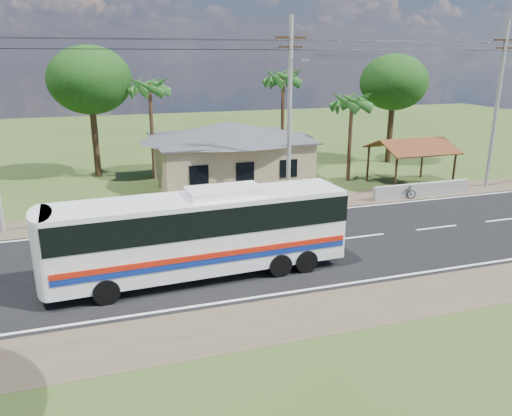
% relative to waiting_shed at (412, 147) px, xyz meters
% --- Properties ---
extents(ground, '(120.00, 120.00, 0.00)m').
position_rel_waiting_shed_xyz_m(ground, '(-13.00, -8.50, -2.73)').
color(ground, '#2F4719').
rests_on(ground, ground).
extents(road, '(120.00, 16.00, 0.03)m').
position_rel_waiting_shed_xyz_m(road, '(-13.00, -8.50, -2.72)').
color(road, black).
rests_on(road, ground).
extents(house, '(12.40, 10.00, 5.00)m').
position_rel_waiting_shed_xyz_m(house, '(-12.00, 4.50, -0.09)').
color(house, '#C5B483').
rests_on(house, ground).
extents(waiting_shed, '(5.20, 4.48, 3.35)m').
position_rel_waiting_shed_xyz_m(waiting_shed, '(0.00, 0.00, 0.00)').
color(waiting_shed, '#3C2915').
rests_on(waiting_shed, ground).
extents(concrete_barrier, '(7.00, 0.30, 0.90)m').
position_rel_waiting_shed_xyz_m(concrete_barrier, '(-1.00, -2.90, -2.28)').
color(concrete_barrier, '#9E9E99').
rests_on(concrete_barrier, ground).
extents(utility_poles, '(32.80, 2.22, 11.00)m').
position_rel_waiting_shed_xyz_m(utility_poles, '(-10.33, -2.01, 3.04)').
color(utility_poles, '#9E9E99').
rests_on(utility_poles, ground).
extents(palm_near, '(2.80, 2.80, 6.70)m').
position_rel_waiting_shed_xyz_m(palm_near, '(-3.50, 2.50, 2.98)').
color(palm_near, '#47301E').
rests_on(palm_near, ground).
extents(palm_mid, '(2.80, 2.80, 8.20)m').
position_rel_waiting_shed_xyz_m(palm_mid, '(-7.00, 7.00, 4.43)').
color(palm_mid, '#47301E').
rests_on(palm_mid, ground).
extents(palm_far, '(2.80, 2.80, 7.70)m').
position_rel_waiting_shed_xyz_m(palm_far, '(-17.00, 7.50, 3.95)').
color(palm_far, '#47301E').
rests_on(palm_far, ground).
extents(tree_behind_house, '(6.00, 6.00, 9.61)m').
position_rel_waiting_shed_xyz_m(tree_behind_house, '(-21.00, 9.50, 4.39)').
color(tree_behind_house, '#47301E').
rests_on(tree_behind_house, ground).
extents(tree_behind_shed, '(5.60, 5.60, 9.02)m').
position_rel_waiting_shed_xyz_m(tree_behind_shed, '(3.00, 7.50, 3.95)').
color(tree_behind_shed, '#47301E').
rests_on(tree_behind_shed, ground).
extents(coach_bus, '(12.11, 3.12, 3.73)m').
position_rel_waiting_shed_xyz_m(coach_bus, '(-17.14, -10.63, -0.60)').
color(coach_bus, white).
rests_on(coach_bus, ground).
extents(motorcycle, '(1.83, 1.13, 0.91)m').
position_rel_waiting_shed_xyz_m(motorcycle, '(-2.50, -2.99, -2.27)').
color(motorcycle, black).
rests_on(motorcycle, ground).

